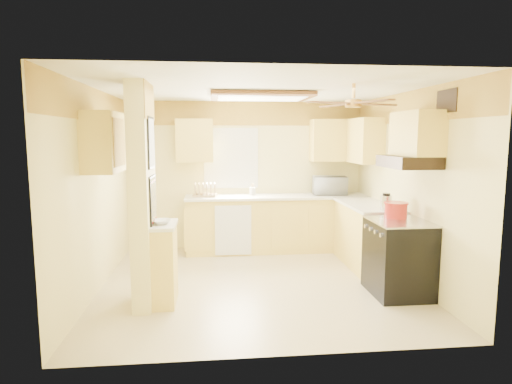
{
  "coord_description": "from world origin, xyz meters",
  "views": [
    {
      "loc": [
        -0.57,
        -5.39,
        1.92
      ],
      "look_at": [
        0.02,
        0.35,
        1.17
      ],
      "focal_mm": 30.0,
      "sensor_mm": 36.0,
      "label": 1
    }
  ],
  "objects": [
    {
      "name": "wallpaper_border",
      "position": [
        0.0,
        1.88,
        2.3
      ],
      "size": [
        4.0,
        0.02,
        0.4
      ],
      "primitive_type": "cube",
      "color": "#FDD44A",
      "rests_on": "wall_back"
    },
    {
      "name": "range_hood",
      "position": [
        1.74,
        -0.55,
        1.62
      ],
      "size": [
        0.5,
        0.76,
        0.14
      ],
      "primitive_type": "cube",
      "color": "black",
      "rests_on": "upper_cab_over_stove"
    },
    {
      "name": "lower_cabinets_right",
      "position": [
        1.7,
        0.6,
        0.45
      ],
      "size": [
        0.6,
        1.4,
        0.9
      ],
      "primitive_type": "cube",
      "color": "#F3D561",
      "rests_on": "floor"
    },
    {
      "name": "upper_cab_over_stove",
      "position": [
        1.82,
        -0.55,
        1.95
      ],
      "size": [
        0.35,
        0.76,
        0.52
      ],
      "primitive_type": "cube",
      "color": "#F3D561",
      "rests_on": "wall_right"
    },
    {
      "name": "floor",
      "position": [
        0.0,
        0.0,
        0.0
      ],
      "size": [
        4.0,
        4.0,
        0.0
      ],
      "primitive_type": "plane",
      "color": "beige",
      "rests_on": "ground"
    },
    {
      "name": "dutch_oven",
      "position": [
        1.69,
        -0.37,
        1.01
      ],
      "size": [
        0.29,
        0.29,
        0.19
      ],
      "color": "#B1241D",
      "rests_on": "stove"
    },
    {
      "name": "upper_cab_left_wall",
      "position": [
        -1.82,
        -0.25,
        1.85
      ],
      "size": [
        0.35,
        0.75,
        0.7
      ],
      "primitive_type": "cube",
      "color": "#F3D561",
      "rests_on": "wall_left"
    },
    {
      "name": "utensil_crock",
      "position": [
        0.1,
        1.69,
        1.01
      ],
      "size": [
        0.1,
        0.1,
        0.2
      ],
      "color": "white",
      "rests_on": "countertop_back"
    },
    {
      "name": "poster_nashville",
      "position": [
        -1.24,
        -0.55,
        1.2
      ],
      "size": [
        0.02,
        0.42,
        0.57
      ],
      "color": "black",
      "rests_on": "partition_column"
    },
    {
      "name": "countertop_right",
      "position": [
        1.69,
        0.6,
        0.92
      ],
      "size": [
        0.64,
        1.44,
        0.04
      ],
      "primitive_type": "cube",
      "color": "white",
      "rests_on": "lower_cabinets_right"
    },
    {
      "name": "vent_grate",
      "position": [
        1.98,
        -0.9,
        2.3
      ],
      "size": [
        0.02,
        0.4,
        0.25
      ],
      "primitive_type": "cube",
      "color": "black",
      "rests_on": "wall_right"
    },
    {
      "name": "dishwasher_panel",
      "position": [
        -0.25,
        1.29,
        0.43
      ],
      "size": [
        0.58,
        0.02,
        0.8
      ],
      "primitive_type": "cube",
      "color": "white",
      "rests_on": "lower_cabinets_back"
    },
    {
      "name": "upper_cab_right",
      "position": [
        1.82,
        1.25,
        1.85
      ],
      "size": [
        0.35,
        1.0,
        0.7
      ],
      "primitive_type": "cube",
      "color": "#F3D561",
      "rests_on": "wall_right"
    },
    {
      "name": "dish_rack",
      "position": [
        -0.7,
        1.61,
        1.02
      ],
      "size": [
        0.4,
        0.32,
        0.21
      ],
      "color": "tan",
      "rests_on": "countertop_back"
    },
    {
      "name": "partition_column",
      "position": [
        -1.35,
        -0.55,
        1.25
      ],
      "size": [
        0.2,
        0.7,
        2.5
      ],
      "primitive_type": "cube",
      "color": "#F7E896",
      "rests_on": "floor"
    },
    {
      "name": "upper_cab_back_left",
      "position": [
        -0.85,
        1.72,
        1.85
      ],
      "size": [
        0.6,
        0.35,
        0.7
      ],
      "primitive_type": "cube",
      "color": "#F3D561",
      "rests_on": "wall_back"
    },
    {
      "name": "wall_back",
      "position": [
        0.0,
        1.9,
        1.25
      ],
      "size": [
        4.0,
        0.0,
        4.0
      ],
      "primitive_type": "plane",
      "rotation": [
        1.57,
        0.0,
        0.0
      ],
      "color": "#F7E896",
      "rests_on": "floor"
    },
    {
      "name": "ledge_top",
      "position": [
        -1.13,
        -0.55,
        0.92
      ],
      "size": [
        0.28,
        0.58,
        0.04
      ],
      "primitive_type": "cube",
      "color": "white",
      "rests_on": "partition_ledge"
    },
    {
      "name": "window",
      "position": [
        -0.25,
        1.89,
        1.55
      ],
      "size": [
        0.92,
        0.02,
        1.02
      ],
      "color": "white",
      "rests_on": "wall_back"
    },
    {
      "name": "kettle",
      "position": [
        1.73,
        0.02,
        1.05
      ],
      "size": [
        0.15,
        0.15,
        0.23
      ],
      "color": "silver",
      "rests_on": "countertop_right"
    },
    {
      "name": "partition_ledge",
      "position": [
        -1.13,
        -0.55,
        0.45
      ],
      "size": [
        0.25,
        0.55,
        0.9
      ],
      "primitive_type": "cube",
      "color": "#F3D561",
      "rests_on": "floor"
    },
    {
      "name": "stove",
      "position": [
        1.67,
        -0.55,
        0.46
      ],
      "size": [
        0.68,
        0.77,
        0.92
      ],
      "color": "black",
      "rests_on": "floor"
    },
    {
      "name": "wall_front",
      "position": [
        0.0,
        -1.9,
        1.25
      ],
      "size": [
        4.0,
        0.0,
        4.0
      ],
      "primitive_type": "plane",
      "rotation": [
        -1.57,
        0.0,
        0.0
      ],
      "color": "#F7E896",
      "rests_on": "floor"
    },
    {
      "name": "ceiling",
      "position": [
        0.0,
        0.0,
        2.5
      ],
      "size": [
        4.0,
        4.0,
        0.0
      ],
      "primitive_type": "plane",
      "rotation": [
        3.14,
        0.0,
        0.0
      ],
      "color": "white",
      "rests_on": "wall_back"
    },
    {
      "name": "ceiling_light_panel",
      "position": [
        0.1,
        0.5,
        2.46
      ],
      "size": [
        1.35,
        0.95,
        0.06
      ],
      "color": "brown",
      "rests_on": "ceiling"
    },
    {
      "name": "upper_cab_back_right",
      "position": [
        1.55,
        1.72,
        1.85
      ],
      "size": [
        0.9,
        0.35,
        0.7
      ],
      "primitive_type": "cube",
      "color": "#F3D561",
      "rests_on": "wall_back"
    },
    {
      "name": "bowl",
      "position": [
        -1.15,
        -0.59,
        0.97
      ],
      "size": [
        0.27,
        0.27,
        0.05
      ],
      "primitive_type": "imported",
      "rotation": [
        0.0,
        0.0,
        0.33
      ],
      "color": "white",
      "rests_on": "ledge_top"
    },
    {
      "name": "wall_left",
      "position": [
        -2.0,
        0.0,
        1.25
      ],
      "size": [
        0.0,
        3.8,
        3.8
      ],
      "primitive_type": "plane",
      "rotation": [
        1.57,
        0.0,
        1.57
      ],
      "color": "#F7E896",
      "rests_on": "floor"
    },
    {
      "name": "wall_right",
      "position": [
        2.0,
        0.0,
        1.25
      ],
      "size": [
        0.0,
        3.8,
        3.8
      ],
      "primitive_type": "plane",
      "rotation": [
        1.57,
        0.0,
        -1.57
      ],
      "color": "#F7E896",
      "rests_on": "floor"
    },
    {
      "name": "lower_cabinets_back",
      "position": [
        0.5,
        1.6,
        0.45
      ],
      "size": [
        3.0,
        0.6,
        0.9
      ],
      "primitive_type": "cube",
      "color": "#F3D561",
      "rests_on": "floor"
    },
    {
      "name": "microwave",
      "position": [
        1.41,
        1.64,
        1.09
      ],
      "size": [
        0.6,
        0.44,
        0.31
      ],
      "primitive_type": "imported",
      "rotation": [
        0.0,
        0.0,
        3.03
      ],
      "color": "white",
      "rests_on": "countertop_back"
    },
    {
      "name": "poster_menu",
      "position": [
        -1.24,
        -0.55,
        1.85
      ],
      "size": [
        0.02,
        0.42,
        0.57
      ],
      "color": "black",
      "rests_on": "partition_column"
    },
    {
      "name": "ceiling_fan",
      "position": [
        1.0,
        -0.7,
        2.29
      ],
      "size": [
        1.15,
        1.15,
        0.26
      ],
      "color": "gold",
      "rests_on": "ceiling"
    },
    {
      "name": "countertop_back",
      "position": [
        0.5,
        1.59,
        0.92
      ],
      "size": [
        3.04,
        0.64,
        0.04
      ],
      "primitive_type": "cube",
      "color": "white",
      "rests_on": "lower_cabinets_back"
    }
  ]
}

